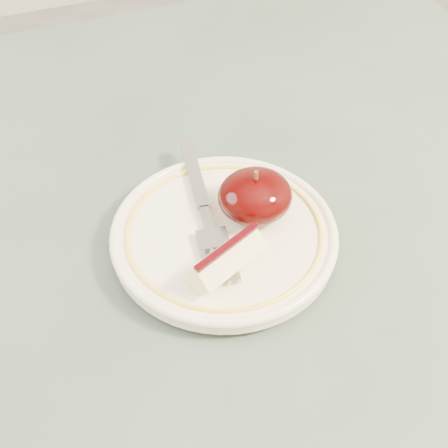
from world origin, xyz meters
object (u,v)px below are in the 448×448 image
object	(u,v)px
fork	(204,209)
table	(217,309)
apple_half	(255,196)
plate	(224,235)

from	to	relation	value
fork	table	bearing A→B (deg)	-173.10
table	apple_half	world-z (taller)	apple_half
table	plate	bearing A→B (deg)	25.62
apple_half	fork	xyz separation A→B (m)	(-0.04, 0.02, -0.02)
plate	apple_half	distance (m)	0.04
plate	table	bearing A→B (deg)	-154.38
table	plate	size ratio (longest dim) A/B	4.46
table	fork	size ratio (longest dim) A/B	4.82
fork	plate	bearing A→B (deg)	-155.67
table	fork	bearing A→B (deg)	88.39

